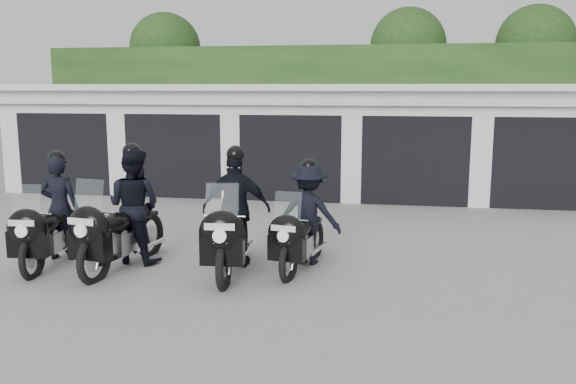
% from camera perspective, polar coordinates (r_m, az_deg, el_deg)
% --- Properties ---
extents(ground, '(80.00, 80.00, 0.00)m').
position_cam_1_polar(ground, '(10.41, -4.88, -6.40)').
color(ground, gray).
rests_on(ground, ground).
extents(garage_block, '(16.40, 6.80, 2.96)m').
position_cam_1_polar(garage_block, '(17.96, 1.59, 5.12)').
color(garage_block, silver).
rests_on(garage_block, ground).
extents(background_vegetation, '(20.00, 3.90, 5.80)m').
position_cam_1_polar(background_vegetation, '(22.68, 4.34, 9.49)').
color(background_vegetation, '#1A3914').
rests_on(background_vegetation, ground).
extents(police_bike_a, '(0.78, 2.20, 1.92)m').
position_cam_1_polar(police_bike_a, '(10.73, -21.21, -2.36)').
color(police_bike_a, black).
rests_on(police_bike_a, ground).
extents(police_bike_b, '(1.07, 2.36, 2.06)m').
position_cam_1_polar(police_bike_b, '(10.24, -14.83, -1.95)').
color(police_bike_b, black).
rests_on(police_bike_b, ground).
extents(police_bike_c, '(1.16, 2.35, 2.04)m').
position_cam_1_polar(police_bike_c, '(9.71, -5.05, -2.32)').
color(police_bike_c, black).
rests_on(police_bike_c, ground).
extents(police_bike_d, '(1.16, 2.06, 1.80)m').
position_cam_1_polar(police_bike_d, '(9.89, 1.65, -2.62)').
color(police_bike_d, black).
rests_on(police_bike_d, ground).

